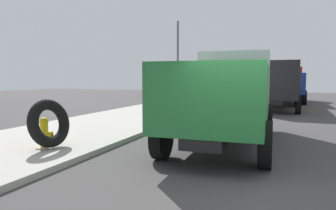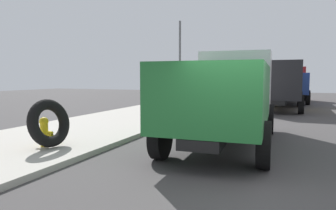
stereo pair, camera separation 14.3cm
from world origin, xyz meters
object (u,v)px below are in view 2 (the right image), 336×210
Objects in this scene: street_light_pole at (180,67)px; dump_truck_green at (226,92)px; dump_truck_yellow at (280,85)px; dump_truck_blue at (290,83)px; fire_hydrant at (44,131)px; loose_tire at (49,123)px.

dump_truck_green is at bearing -149.81° from street_light_pole.
dump_truck_green and dump_truck_yellow have the same top height.
dump_truck_blue is (18.21, -1.77, 0.00)m from dump_truck_green.
dump_truck_blue reaches higher than fire_hydrant.
loose_tire is 0.26× the size of street_light_pole.
loose_tire is at bearing 159.44° from dump_truck_yellow.
loose_tire is 5.29m from dump_truck_green.
street_light_pole is at bearing 152.96° from dump_truck_blue.
street_light_pole is at bearing -2.57° from fire_hydrant.
loose_tire is 10.15m from street_light_pole.
loose_tire is at bearing -104.16° from fire_hydrant.
street_light_pole is (-4.43, 5.19, 1.07)m from dump_truck_yellow.
dump_truck_green is 1.01× the size of dump_truck_yellow.
dump_truck_yellow reaches higher than loose_tire.
fire_hydrant is at bearing 75.84° from loose_tire.
fire_hydrant is 0.34m from loose_tire.
dump_truck_yellow is 1.00× the size of dump_truck_blue.
dump_truck_yellow is at bearing -49.50° from street_light_pole.
loose_tire reaches higher than fire_hydrant.
loose_tire is 15.41m from dump_truck_yellow.
dump_truck_yellow is (14.35, -5.64, 1.02)m from fire_hydrant.
dump_truck_yellow is at bearing -5.98° from dump_truck_green.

